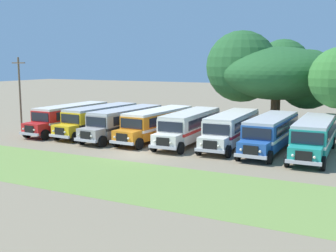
{
  "coord_description": "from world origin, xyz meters",
  "views": [
    {
      "loc": [
        16.98,
        -28.21,
        7.35
      ],
      "look_at": [
        0.0,
        5.27,
        1.6
      ],
      "focal_mm": 45.19,
      "sensor_mm": 36.0,
      "label": 1
    }
  ],
  "objects": [
    {
      "name": "ground_plane",
      "position": [
        0.0,
        0.0,
        0.0
      ],
      "size": [
        220.0,
        220.0,
        0.0
      ],
      "primitive_type": "plane",
      "color": "#84755B"
    },
    {
      "name": "foreground_grass_strip",
      "position": [
        0.0,
        -6.27,
        0.0
      ],
      "size": [
        80.0,
        8.12,
        0.01
      ],
      "primitive_type": "cube",
      "color": "olive",
      "rests_on": "ground_plane"
    },
    {
      "name": "parked_bus_slot_0",
      "position": [
        -12.13,
        6.46,
        1.58
      ],
      "size": [
        2.97,
        10.88,
        2.82
      ],
      "rotation": [
        0.0,
        0.0,
        -1.6
      ],
      "color": "red",
      "rests_on": "ground_plane"
    },
    {
      "name": "parked_bus_slot_1",
      "position": [
        -8.58,
        6.78,
        1.58
      ],
      "size": [
        3.24,
        10.92,
        2.82
      ],
      "rotation": [
        0.0,
        0.0,
        -1.63
      ],
      "color": "yellow",
      "rests_on": "ground_plane"
    },
    {
      "name": "parked_bus_slot_2",
      "position": [
        -5.18,
        6.19,
        1.58
      ],
      "size": [
        3.27,
        10.93,
        2.82
      ],
      "rotation": [
        0.0,
        0.0,
        -1.64
      ],
      "color": "#9E9993",
      "rests_on": "ground_plane"
    },
    {
      "name": "parked_bus_slot_3",
      "position": [
        -1.87,
        6.71,
        1.58
      ],
      "size": [
        3.15,
        10.9,
        2.82
      ],
      "rotation": [
        0.0,
        0.0,
        -1.62
      ],
      "color": "orange",
      "rests_on": "ground_plane"
    },
    {
      "name": "parked_bus_slot_4",
      "position": [
        1.57,
        6.56,
        1.58
      ],
      "size": [
        3.01,
        10.88,
        2.82
      ],
      "rotation": [
        0.0,
        0.0,
        -1.53
      ],
      "color": "silver",
      "rests_on": "ground_plane"
    },
    {
      "name": "parked_bus_slot_5",
      "position": [
        5.37,
        7.06,
        1.58
      ],
      "size": [
        3.0,
        10.88,
        2.82
      ],
      "rotation": [
        0.0,
        0.0,
        -1.54
      ],
      "color": "silver",
      "rests_on": "ground_plane"
    },
    {
      "name": "parked_bus_slot_6",
      "position": [
        8.95,
        6.56,
        1.58
      ],
      "size": [
        2.79,
        10.85,
        2.82
      ],
      "rotation": [
        0.0,
        0.0,
        -1.58
      ],
      "color": "#23519E",
      "rests_on": "ground_plane"
    },
    {
      "name": "parked_bus_slot_7",
      "position": [
        12.43,
        6.33,
        1.58
      ],
      "size": [
        2.91,
        10.87,
        2.82
      ],
      "rotation": [
        0.0,
        0.0,
        -1.55
      ],
      "color": "teal",
      "rests_on": "ground_plane"
    },
    {
      "name": "broad_shade_tree",
      "position": [
        6.32,
        17.95,
        6.26
      ],
      "size": [
        13.78,
        12.8,
        10.66
      ],
      "color": "brown",
      "rests_on": "ground_plane"
    },
    {
      "name": "utility_pole",
      "position": [
        -17.62,
        4.93,
        4.15
      ],
      "size": [
        1.8,
        0.2,
        7.79
      ],
      "color": "brown",
      "rests_on": "ground_plane"
    }
  ]
}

